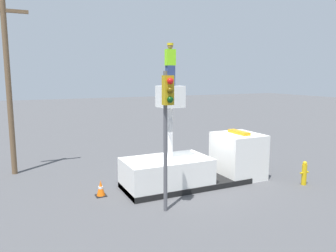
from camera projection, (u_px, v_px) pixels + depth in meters
name	position (u px, v px, depth m)	size (l,w,h in m)	color
ground_plane	(186.00, 185.00, 14.72)	(120.00, 120.00, 0.00)	#4C4C4F
bucket_truck	(198.00, 165.00, 14.84)	(6.67, 2.22, 4.46)	black
worker	(170.00, 65.00, 13.57)	(0.40, 0.26, 1.75)	navy
traffic_light_pole	(167.00, 114.00, 11.28)	(0.34, 0.57, 5.04)	#515156
fire_hydrant	(304.00, 173.00, 14.71)	(0.46, 0.22, 1.09)	gold
traffic_cone_rear	(101.00, 189.00, 13.36)	(0.43, 0.43, 0.66)	black
utility_pole	(8.00, 82.00, 15.77)	(2.20, 0.26, 8.50)	brown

